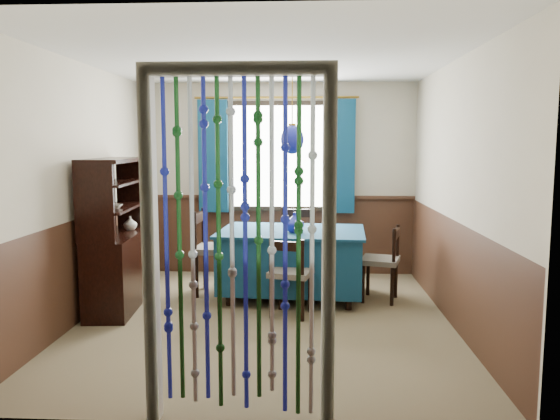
# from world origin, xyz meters

# --- Properties ---
(floor) EXTENTS (4.00, 4.00, 0.00)m
(floor) POSITION_xyz_m (0.00, 0.00, 0.00)
(floor) COLOR brown
(floor) RESTS_ON ground
(ceiling) EXTENTS (4.00, 4.00, 0.00)m
(ceiling) POSITION_xyz_m (0.00, 0.00, 2.50)
(ceiling) COLOR silver
(ceiling) RESTS_ON ground
(wall_back) EXTENTS (3.60, 0.00, 3.60)m
(wall_back) POSITION_xyz_m (0.00, 2.00, 1.25)
(wall_back) COLOR beige
(wall_back) RESTS_ON ground
(wall_front) EXTENTS (3.60, 0.00, 3.60)m
(wall_front) POSITION_xyz_m (0.00, -2.00, 1.25)
(wall_front) COLOR beige
(wall_front) RESTS_ON ground
(wall_left) EXTENTS (0.00, 4.00, 4.00)m
(wall_left) POSITION_xyz_m (-1.80, 0.00, 1.25)
(wall_left) COLOR beige
(wall_left) RESTS_ON ground
(wall_right) EXTENTS (0.00, 4.00, 4.00)m
(wall_right) POSITION_xyz_m (1.80, 0.00, 1.25)
(wall_right) COLOR beige
(wall_right) RESTS_ON ground
(wainscot_back) EXTENTS (3.60, 0.00, 3.60)m
(wainscot_back) POSITION_xyz_m (0.00, 1.99, 0.50)
(wainscot_back) COLOR #3E2417
(wainscot_back) RESTS_ON ground
(wainscot_front) EXTENTS (3.60, 0.00, 3.60)m
(wainscot_front) POSITION_xyz_m (0.00, -1.99, 0.50)
(wainscot_front) COLOR #3E2417
(wainscot_front) RESTS_ON ground
(wainscot_left) EXTENTS (0.00, 4.00, 4.00)m
(wainscot_left) POSITION_xyz_m (-1.79, 0.00, 0.50)
(wainscot_left) COLOR #3E2417
(wainscot_left) RESTS_ON ground
(wainscot_right) EXTENTS (0.00, 4.00, 4.00)m
(wainscot_right) POSITION_xyz_m (1.79, 0.00, 0.50)
(wainscot_right) COLOR #3E2417
(wainscot_right) RESTS_ON ground
(window) EXTENTS (1.32, 0.12, 1.42)m
(window) POSITION_xyz_m (0.00, 1.95, 1.55)
(window) COLOR black
(window) RESTS_ON wall_back
(doorway) EXTENTS (1.16, 0.12, 2.18)m
(doorway) POSITION_xyz_m (0.00, -1.94, 1.05)
(doorway) COLOR silver
(doorway) RESTS_ON ground
(dining_table) EXTENTS (1.66, 1.20, 0.76)m
(dining_table) POSITION_xyz_m (0.24, 0.82, 0.44)
(dining_table) COLOR navy
(dining_table) RESTS_ON floor
(chair_near) EXTENTS (0.48, 0.47, 0.81)m
(chair_near) POSITION_xyz_m (0.24, 0.14, 0.43)
(chair_near) COLOR black
(chair_near) RESTS_ON floor
(chair_far) EXTENTS (0.49, 0.47, 0.93)m
(chair_far) POSITION_xyz_m (0.30, 1.53, 0.49)
(chair_far) COLOR black
(chair_far) RESTS_ON floor
(chair_left) EXTENTS (0.48, 0.50, 0.97)m
(chair_left) POSITION_xyz_m (-0.66, 0.93, 0.51)
(chair_left) COLOR black
(chair_left) RESTS_ON floor
(chair_right) EXTENTS (0.49, 0.50, 0.83)m
(chair_right) POSITION_xyz_m (1.23, 0.74, 0.44)
(chair_right) COLOR black
(chair_right) RESTS_ON floor
(sideboard) EXTENTS (0.50, 1.22, 1.57)m
(sideboard) POSITION_xyz_m (-1.57, 0.34, 0.55)
(sideboard) COLOR black
(sideboard) RESTS_ON floor
(pendant_lamp) EXTENTS (0.25, 0.25, 0.90)m
(pendant_lamp) POSITION_xyz_m (0.24, 0.82, 1.76)
(pendant_lamp) COLOR olive
(pendant_lamp) RESTS_ON ceiling
(vase_table) EXTENTS (0.23, 0.23, 0.20)m
(vase_table) POSITION_xyz_m (0.27, 0.67, 0.86)
(vase_table) COLOR navy
(vase_table) RESTS_ON dining_table
(bowl_shelf) EXTENTS (0.20, 0.20, 0.05)m
(bowl_shelf) POSITION_xyz_m (-1.51, 0.13, 1.09)
(bowl_shelf) COLOR beige
(bowl_shelf) RESTS_ON sideboard
(vase_sideboard) EXTENTS (0.20, 0.20, 0.17)m
(vase_sideboard) POSITION_xyz_m (-1.51, 0.61, 0.87)
(vase_sideboard) COLOR beige
(vase_sideboard) RESTS_ON sideboard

